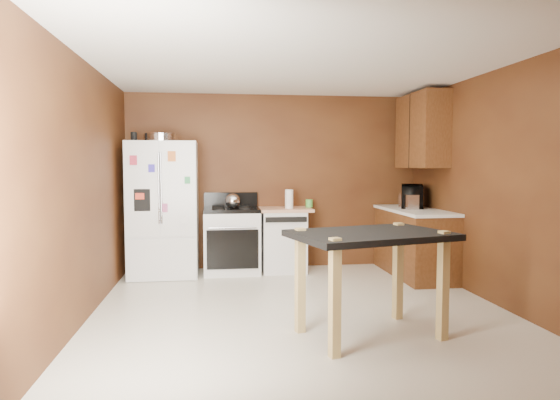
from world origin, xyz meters
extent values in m
plane|color=beige|center=(0.00, 0.00, 0.00)|extent=(4.50, 4.50, 0.00)
plane|color=white|center=(0.00, 0.00, 2.50)|extent=(4.50, 4.50, 0.00)
plane|color=#593317|center=(0.00, 2.25, 1.25)|extent=(4.20, 0.00, 4.20)
plane|color=#593317|center=(0.00, -2.25, 1.25)|extent=(4.20, 0.00, 4.20)
plane|color=#593317|center=(-2.10, 0.00, 1.25)|extent=(0.00, 4.50, 4.50)
plane|color=#593317|center=(2.10, 0.00, 1.25)|extent=(0.00, 4.50, 4.50)
cylinder|color=silver|center=(-1.58, 1.90, 1.85)|extent=(0.44, 0.44, 0.11)
cylinder|color=black|center=(-1.91, 1.82, 1.86)|extent=(0.08, 0.08, 0.12)
sphere|color=silver|center=(-0.63, 1.85, 1.00)|extent=(0.20, 0.20, 0.20)
cylinder|color=white|center=(0.15, 1.86, 1.02)|extent=(0.14, 0.14, 0.26)
cylinder|color=#51B545|center=(0.47, 2.04, 0.95)|extent=(0.13, 0.13, 0.11)
cube|color=silver|center=(1.73, 1.49, 1.00)|extent=(0.20, 0.28, 0.19)
imported|color=black|center=(1.84, 1.65, 1.05)|extent=(0.52, 0.62, 0.29)
cube|color=white|center=(-1.55, 1.88, 0.90)|extent=(0.90, 0.75, 1.80)
cube|color=white|center=(-1.78, 1.49, 1.18)|extent=(0.43, 0.02, 1.20)
cube|color=white|center=(-1.32, 1.49, 1.18)|extent=(0.43, 0.02, 1.20)
cube|color=white|center=(-1.55, 1.49, 0.28)|extent=(0.88, 0.02, 0.54)
cube|color=black|center=(-1.78, 1.48, 1.05)|extent=(0.20, 0.01, 0.28)
cylinder|color=silver|center=(-1.56, 1.46, 1.20)|extent=(0.02, 0.02, 0.90)
cylinder|color=silver|center=(-1.54, 1.46, 1.20)|extent=(0.02, 0.02, 0.90)
cube|color=#CA2F48|center=(-1.87, 1.46, 1.55)|extent=(0.09, 0.00, 0.12)
cube|color=#4031D3|center=(-1.65, 1.46, 1.45)|extent=(0.08, 0.00, 0.10)
cube|color=orange|center=(-1.40, 1.46, 1.60)|extent=(0.10, 0.00, 0.13)
cube|color=#3DAC62|center=(-1.21, 1.46, 1.30)|extent=(0.07, 0.00, 0.09)
cube|color=red|center=(-1.80, 1.46, 1.10)|extent=(0.11, 0.00, 0.08)
cube|color=#C75891|center=(-1.50, 1.46, 0.95)|extent=(0.08, 0.00, 0.11)
cube|color=white|center=(-1.25, 1.46, 0.80)|extent=(0.09, 0.00, 0.10)
cube|color=white|center=(-0.64, 1.93, 0.42)|extent=(0.76, 0.65, 0.85)
cube|color=black|center=(-0.64, 1.93, 0.88)|extent=(0.76, 0.65, 0.05)
cube|color=black|center=(-0.64, 2.21, 1.00)|extent=(0.76, 0.06, 0.20)
cube|color=black|center=(-0.64, 1.59, 0.38)|extent=(0.68, 0.02, 0.52)
cylinder|color=silver|center=(-0.64, 1.58, 0.67)|extent=(0.62, 0.02, 0.02)
cylinder|color=black|center=(-0.82, 2.08, 0.91)|extent=(0.17, 0.17, 0.02)
cylinder|color=black|center=(-0.46, 2.08, 0.91)|extent=(0.17, 0.17, 0.02)
cylinder|color=black|center=(-0.82, 1.77, 0.91)|extent=(0.17, 0.17, 0.02)
cylinder|color=black|center=(-0.46, 1.77, 0.91)|extent=(0.17, 0.17, 0.02)
cube|color=white|center=(0.08, 1.95, 0.42)|extent=(0.60, 0.60, 0.85)
cube|color=black|center=(0.08, 1.64, 0.76)|extent=(0.56, 0.02, 0.07)
cube|color=tan|center=(0.08, 1.95, 0.87)|extent=(0.78, 0.62, 0.04)
cube|color=brown|center=(1.80, 1.45, 0.43)|extent=(0.60, 1.55, 0.86)
cube|color=white|center=(1.80, 1.45, 0.88)|extent=(0.63, 1.58, 0.04)
cube|color=brown|center=(1.93, 1.55, 1.95)|extent=(0.35, 1.05, 1.00)
cube|color=black|center=(1.75, 1.55, 1.95)|extent=(0.01, 0.01, 1.00)
cube|color=black|center=(0.47, -0.81, 0.89)|extent=(1.48, 1.18, 0.05)
cube|color=tan|center=(-0.12, -0.64, 0.47)|extent=(0.09, 0.09, 0.94)
cube|color=tan|center=(0.89, -0.37, 0.47)|extent=(0.09, 0.09, 0.94)
cube|color=tan|center=(0.04, -1.26, 0.47)|extent=(0.09, 0.09, 0.94)
cube|color=tan|center=(1.05, -0.99, 0.47)|extent=(0.09, 0.09, 0.94)
camera|label=1|loc=(-0.86, -4.94, 1.49)|focal=32.00mm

